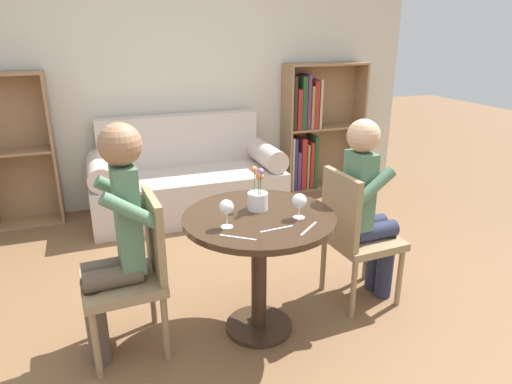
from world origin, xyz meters
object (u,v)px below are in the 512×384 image
person_right (368,207)px  wine_glass_right (299,202)px  chair_right (354,232)px  person_left (115,236)px  flower_vase (258,197)px  bookshelf_right (311,130)px  chair_left (135,269)px  couch (187,182)px  wine_glass_left (226,208)px

person_right → wine_glass_right: (-0.58, -0.20, 0.19)m
chair_right → person_left: size_ratio=0.69×
chair_right → flower_vase: (-0.66, -0.00, 0.33)m
person_right → wine_glass_right: bearing=106.2°
bookshelf_right → person_right: bookshelf_right is taller
person_left → chair_left: bearing=92.1°
couch → person_right: (0.77, -1.91, 0.34)m
wine_glass_left → wine_glass_right: (0.41, -0.02, -0.01)m
bookshelf_right → wine_glass_right: bookshelf_right is taller
person_right → wine_glass_right: size_ratio=8.71×
person_right → wine_glass_right: 0.65m
bookshelf_right → wine_glass_left: 2.90m
wine_glass_left → bookshelf_right: bearing=54.5°
chair_left → person_left: bearing=-87.9°
couch → wine_glass_left: (-0.21, -2.09, 0.54)m
bookshelf_right → flower_vase: bearing=-123.5°
wine_glass_left → wine_glass_right: bearing=-2.4°
bookshelf_right → person_right: size_ratio=1.13×
chair_right → wine_glass_right: bearing=108.5°
person_left → wine_glass_right: (0.96, -0.19, 0.14)m
couch → chair_left: size_ratio=2.01×
flower_vase → wine_glass_right: bearing=-49.1°
chair_right → person_right: size_ratio=0.74×
wine_glass_right → chair_right: bearing=21.7°
bookshelf_right → chair_right: (-0.78, -2.18, -0.16)m
person_right → chair_right: bearing=92.1°
wine_glass_right → person_left: bearing=168.7°
bookshelf_right → wine_glass_left: bearing=-125.5°
chair_left → chair_right: bearing=86.9°
couch → bookshelf_right: (1.47, 0.26, 0.35)m
couch → chair_right: size_ratio=2.01×
couch → chair_left: couch is taller
person_left → wine_glass_left: person_left is taller
flower_vase → wine_glass_left: bearing=-143.4°
person_left → bookshelf_right: bearing=131.3°
chair_left → wine_glass_right: (0.87, -0.20, 0.35)m
couch → person_left: (-0.77, -1.92, 0.39)m
bookshelf_right → flower_vase: size_ratio=5.46×
person_right → chair_left: bearing=87.0°
couch → wine_glass_left: 2.17m
wine_glass_left → person_left: bearing=162.5°
person_left → wine_glass_left: 0.60m
chair_left → person_left: size_ratio=0.69×
flower_vase → person_left: bearing=-179.8°
person_left → person_right: bearing=87.5°
bookshelf_right → wine_glass_right: size_ratio=9.80×
person_right → wine_glass_left: bearing=97.6°
chair_right → person_left: bearing=87.0°
wine_glass_right → chair_left: bearing=167.2°
chair_left → wine_glass_right: 0.96m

